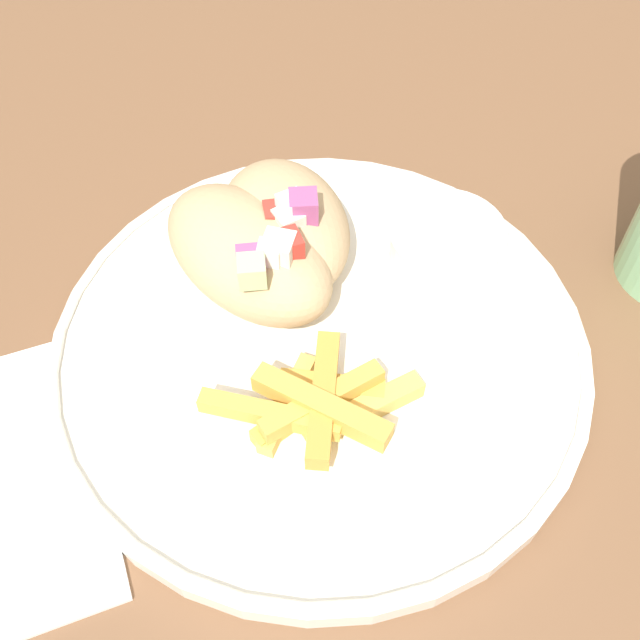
% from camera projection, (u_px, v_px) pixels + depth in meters
% --- Properties ---
extents(table, '(1.54, 1.54, 0.70)m').
position_uv_depth(table, '(291.00, 393.00, 0.49)').
color(table, brown).
rests_on(table, ground_plane).
extents(napkin, '(0.18, 0.12, 0.00)m').
position_uv_depth(napkin, '(13.00, 479.00, 0.39)').
color(napkin, white).
rests_on(napkin, table).
extents(plate, '(0.31, 0.31, 0.02)m').
position_uv_depth(plate, '(320.00, 345.00, 0.44)').
color(plate, white).
rests_on(plate, table).
extents(pita_sandwich_near, '(0.13, 0.10, 0.06)m').
position_uv_depth(pita_sandwich_near, '(243.00, 256.00, 0.43)').
color(pita_sandwich_near, tan).
rests_on(pita_sandwich_near, plate).
extents(pita_sandwich_far, '(0.12, 0.10, 0.06)m').
position_uv_depth(pita_sandwich_far, '(284.00, 226.00, 0.45)').
color(pita_sandwich_far, tan).
rests_on(pita_sandwich_far, plate).
extents(fries_pile, '(0.08, 0.11, 0.03)m').
position_uv_depth(fries_pile, '(318.00, 404.00, 0.39)').
color(fries_pile, gold).
rests_on(fries_pile, plate).
extents(sauce_ramekin, '(0.07, 0.07, 0.04)m').
position_uv_depth(sauce_ramekin, '(445.00, 249.00, 0.45)').
color(sauce_ramekin, white).
rests_on(sauce_ramekin, plate).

